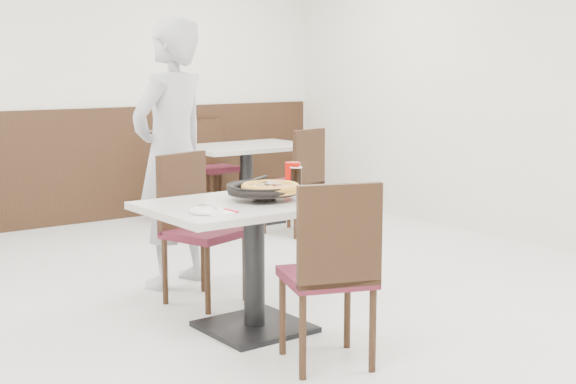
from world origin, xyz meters
TOP-DOWN VIEW (x-y plane):
  - floor at (0.00, 0.00)m, footprint 7.00×7.00m
  - wall_back at (0.00, 3.50)m, footprint 6.00×0.04m
  - wall_right at (3.00, 0.00)m, footprint 0.04×7.00m
  - wainscot_back at (0.00, 3.48)m, footprint 5.90×0.03m
  - main_table at (-0.18, -0.13)m, footprint 1.26×0.90m
  - chair_near at (-0.18, -0.78)m, footprint 0.54×0.54m
  - chair_far at (-0.13, 0.50)m, footprint 0.53×0.53m
  - trivet at (-0.09, -0.11)m, footprint 0.14×0.14m
  - pizza_pan at (-0.12, -0.13)m, footprint 0.43×0.43m
  - pizza at (-0.10, -0.17)m, footprint 0.34×0.34m
  - pizza_server at (-0.07, -0.13)m, footprint 0.09×0.11m
  - napkin at (-0.54, -0.31)m, footprint 0.17×0.17m
  - side_plate at (-0.58, -0.29)m, footprint 0.19×0.19m
  - fork at (-0.52, -0.26)m, footprint 0.06×0.16m
  - cola_glass at (0.28, 0.08)m, footprint 0.07×0.07m
  - red_cup at (0.29, 0.13)m, footprint 0.10×0.10m
  - diner_person at (-0.09, 1.00)m, footprint 0.77×0.63m
  - bg_table_right at (1.57, 2.57)m, footprint 1.24×0.86m
  - bg_chair_right_near at (1.61, 1.89)m, footprint 0.51×0.51m
  - bg_chair_right_far at (1.62, 3.21)m, footprint 0.44×0.44m

SIDE VIEW (x-z plane):
  - floor at x=0.00m, z-range 0.00..0.00m
  - main_table at x=-0.18m, z-range 0.00..0.75m
  - bg_table_right at x=1.57m, z-range 0.00..0.75m
  - chair_near at x=-0.18m, z-range 0.00..0.95m
  - chair_far at x=-0.13m, z-range 0.00..0.95m
  - bg_chair_right_near at x=1.61m, z-range 0.00..0.95m
  - bg_chair_right_far at x=1.62m, z-range 0.00..0.95m
  - wainscot_back at x=0.00m, z-range 0.00..1.10m
  - napkin at x=-0.54m, z-range 0.75..0.75m
  - side_plate at x=-0.58m, z-range 0.75..0.77m
  - trivet at x=-0.09m, z-range 0.75..0.79m
  - fork at x=-0.52m, z-range 0.77..0.77m
  - pizza_pan at x=-0.12m, z-range 0.79..0.80m
  - pizza at x=-0.10m, z-range 0.80..0.82m
  - cola_glass at x=0.28m, z-range 0.75..0.88m
  - red_cup at x=0.29m, z-range 0.75..0.91m
  - pizza_server at x=-0.07m, z-range 0.84..0.84m
  - diner_person at x=-0.09m, z-range 0.00..1.82m
  - wall_back at x=0.00m, z-range 0.00..2.80m
  - wall_right at x=3.00m, z-range 0.00..2.80m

